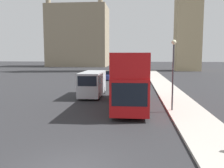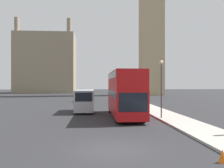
# 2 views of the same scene
# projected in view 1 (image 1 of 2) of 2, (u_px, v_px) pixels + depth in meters

# --- Properties ---
(building_block_distant) EXTENTS (21.94, 14.44, 27.33)m
(building_block_distant) POSITION_uv_depth(u_px,v_px,m) (79.00, 36.00, 94.48)
(building_block_distant) COLOR gray
(building_block_distant) RESTS_ON ground_plane
(red_double_decker_bus) EXTENTS (2.64, 11.05, 4.49)m
(red_double_decker_bus) POSITION_uv_depth(u_px,v_px,m) (131.00, 77.00, 21.15)
(red_double_decker_bus) COLOR #B71114
(red_double_decker_bus) RESTS_ON ground_plane
(white_van) EXTENTS (2.14, 5.88, 2.58)m
(white_van) POSITION_uv_depth(u_px,v_px,m) (92.00, 83.00, 26.09)
(white_van) COLOR #B2B7BC
(white_van) RESTS_ON ground_plane
(street_lamp) EXTENTS (0.36, 0.36, 5.31)m
(street_lamp) POSITION_uv_depth(u_px,v_px,m) (173.00, 64.00, 18.66)
(street_lamp) COLOR #38383D
(street_lamp) RESTS_ON sidewalk_strip
(parked_sedan) EXTENTS (1.86, 4.28, 1.58)m
(parked_sedan) POSITION_uv_depth(u_px,v_px,m) (105.00, 76.00, 43.78)
(parked_sedan) COLOR navy
(parked_sedan) RESTS_ON ground_plane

